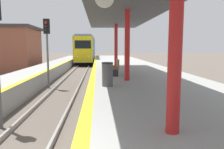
{
  "coord_description": "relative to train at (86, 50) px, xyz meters",
  "views": [
    {
      "loc": [
        1.95,
        -2.54,
        2.56
      ],
      "look_at": [
        3.03,
        14.44,
        0.43
      ],
      "focal_mm": 35.0,
      "sensor_mm": 36.0,
      "label": 1
    }
  ],
  "objects": [
    {
      "name": "station_canopy",
      "position": [
        3.34,
        -25.98,
        2.17
      ],
      "size": [
        3.98,
        19.66,
        3.56
      ],
      "color": "red",
      "rests_on": "platform_right"
    },
    {
      "name": "signal_mid",
      "position": [
        -1.16,
        -22.7,
        0.81
      ],
      "size": [
        0.36,
        0.31,
        4.27
      ],
      "color": "#595959",
      "rests_on": "ground"
    },
    {
      "name": "train",
      "position": [
        0.0,
        0.0,
        0.0
      ],
      "size": [
        2.61,
        16.13,
        4.29
      ],
      "color": "black",
      "rests_on": "ground"
    },
    {
      "name": "bench",
      "position": [
        2.94,
        -23.87,
        -0.74
      ],
      "size": [
        0.44,
        1.68,
        0.92
      ],
      "color": "brown",
      "rests_on": "platform_right"
    },
    {
      "name": "trash_bin",
      "position": [
        2.33,
        -27.51,
        -0.73
      ],
      "size": [
        0.47,
        0.47,
        0.99
      ],
      "color": "#4C4C51",
      "rests_on": "platform_right"
    }
  ]
}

